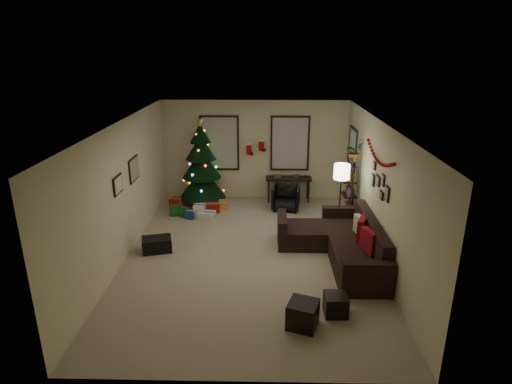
% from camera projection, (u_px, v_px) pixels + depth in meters
% --- Properties ---
extents(floor, '(7.00, 7.00, 0.00)m').
position_uv_depth(floor, '(250.00, 254.00, 8.78)').
color(floor, tan).
rests_on(floor, ground).
extents(ceiling, '(7.00, 7.00, 0.00)m').
position_uv_depth(ceiling, '(250.00, 123.00, 7.89)').
color(ceiling, white).
rests_on(ceiling, floor).
extents(wall_back, '(5.00, 0.00, 5.00)m').
position_uv_depth(wall_back, '(255.00, 150.00, 11.64)').
color(wall_back, beige).
rests_on(wall_back, floor).
extents(wall_front, '(5.00, 0.00, 5.00)m').
position_uv_depth(wall_front, '(240.00, 290.00, 5.03)').
color(wall_front, beige).
rests_on(wall_front, floor).
extents(wall_left, '(0.00, 7.00, 7.00)m').
position_uv_depth(wall_left, '(123.00, 191.00, 8.39)').
color(wall_left, beige).
rests_on(wall_left, floor).
extents(wall_right, '(0.00, 7.00, 7.00)m').
position_uv_depth(wall_right, '(379.00, 193.00, 8.28)').
color(wall_right, beige).
rests_on(wall_right, floor).
extents(window_back_left, '(1.05, 0.06, 1.50)m').
position_uv_depth(window_back_left, '(220.00, 143.00, 11.57)').
color(window_back_left, '#728CB2').
rests_on(window_back_left, wall_back).
extents(window_back_right, '(1.05, 0.06, 1.50)m').
position_uv_depth(window_back_right, '(290.00, 143.00, 11.53)').
color(window_back_right, '#728CB2').
rests_on(window_back_right, wall_back).
extents(window_right_wall, '(0.06, 0.90, 1.30)m').
position_uv_depth(window_right_wall, '(353.00, 154.00, 10.64)').
color(window_right_wall, '#728CB2').
rests_on(window_right_wall, wall_right).
extents(christmas_tree, '(1.26, 1.26, 2.34)m').
position_uv_depth(christmas_tree, '(202.00, 167.00, 11.42)').
color(christmas_tree, black).
rests_on(christmas_tree, floor).
extents(presents, '(1.50, 1.01, 0.30)m').
position_uv_depth(presents, '(198.00, 209.00, 10.89)').
color(presents, maroon).
rests_on(presents, floor).
extents(sofa, '(1.90, 2.76, 0.87)m').
position_uv_depth(sofa, '(341.00, 243.00, 8.61)').
color(sofa, black).
rests_on(sofa, floor).
extents(pillow_red_a, '(0.24, 0.45, 0.43)m').
position_uv_depth(pillow_red_a, '(369.00, 241.00, 7.90)').
color(pillow_red_a, maroon).
rests_on(pillow_red_a, sofa).
extents(pillow_red_b, '(0.29, 0.47, 0.46)m').
position_uv_depth(pillow_red_b, '(362.00, 229.00, 8.44)').
color(pillow_red_b, maroon).
rests_on(pillow_red_b, sofa).
extents(pillow_cream, '(0.21, 0.39, 0.38)m').
position_uv_depth(pillow_cream, '(360.00, 225.00, 8.61)').
color(pillow_cream, beige).
rests_on(pillow_cream, sofa).
extents(ottoman_near, '(0.55, 0.55, 0.41)m').
position_uv_depth(ottoman_near, '(303.00, 314.00, 6.49)').
color(ottoman_near, black).
rests_on(ottoman_near, floor).
extents(ottoman_far, '(0.37, 0.37, 0.34)m').
position_uv_depth(ottoman_far, '(336.00, 305.00, 6.79)').
color(ottoman_far, black).
rests_on(ottoman_far, floor).
extents(desk, '(1.23, 0.44, 0.66)m').
position_uv_depth(desk, '(289.00, 180.00, 11.61)').
color(desk, black).
rests_on(desk, floor).
extents(desk_chair, '(0.71, 0.67, 0.65)m').
position_uv_depth(desk_chair, '(286.00, 197.00, 11.08)').
color(desk_chair, black).
rests_on(desk_chair, floor).
extents(bookshelf, '(0.30, 0.49, 1.66)m').
position_uv_depth(bookshelf, '(350.00, 191.00, 10.11)').
color(bookshelf, black).
rests_on(bookshelf, floor).
extents(potted_plant, '(0.65, 0.65, 0.55)m').
position_uv_depth(potted_plant, '(354.00, 149.00, 9.67)').
color(potted_plant, '#4C4C4C').
rests_on(potted_plant, bookshelf).
extents(floor_lamp, '(0.35, 0.35, 1.63)m').
position_uv_depth(floor_lamp, '(341.00, 176.00, 9.29)').
color(floor_lamp, black).
rests_on(floor_lamp, floor).
extents(art_map, '(0.04, 0.60, 0.50)m').
position_uv_depth(art_map, '(134.00, 169.00, 9.00)').
color(art_map, black).
rests_on(art_map, wall_left).
extents(art_abstract, '(0.04, 0.45, 0.35)m').
position_uv_depth(art_abstract, '(118.00, 185.00, 8.03)').
color(art_abstract, black).
rests_on(art_abstract, wall_left).
extents(gallery, '(0.03, 1.25, 0.54)m').
position_uv_depth(gallery, '(380.00, 184.00, 8.14)').
color(gallery, black).
rests_on(gallery, wall_right).
extents(garland, '(0.08, 1.90, 0.30)m').
position_uv_depth(garland, '(379.00, 156.00, 8.09)').
color(garland, '#A5140C').
rests_on(garland, wall_right).
extents(stocking_left, '(0.20, 0.05, 0.36)m').
position_uv_depth(stocking_left, '(249.00, 148.00, 11.47)').
color(stocking_left, '#990F0C').
rests_on(stocking_left, wall_back).
extents(stocking_right, '(0.20, 0.05, 0.36)m').
position_uv_depth(stocking_right, '(262.00, 145.00, 11.48)').
color(stocking_right, '#990F0C').
rests_on(stocking_right, wall_back).
extents(storage_bin, '(0.68, 0.54, 0.30)m').
position_uv_depth(storage_bin, '(157.00, 244.00, 8.88)').
color(storage_bin, black).
rests_on(storage_bin, floor).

